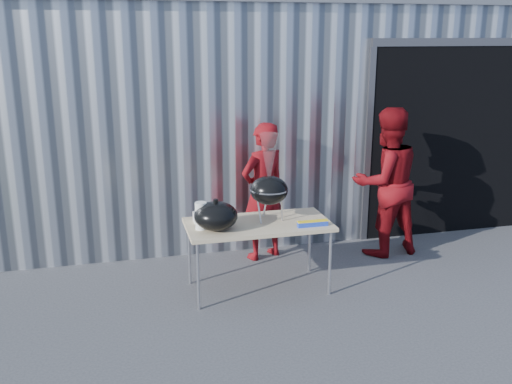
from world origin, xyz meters
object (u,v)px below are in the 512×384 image
object	(u,v)px
person_bystander	(386,182)
kettle_grill	(269,181)
folding_table	(258,226)
person_cook	(263,192)

from	to	relation	value
person_bystander	kettle_grill	bearing A→B (deg)	13.35
folding_table	person_bystander	xyz separation A→B (m)	(1.77, 0.65, 0.20)
person_cook	person_bystander	bearing A→B (deg)	148.48
kettle_grill	person_bystander	distance (m)	1.77
kettle_grill	person_bystander	size ratio (longest dim) A/B	0.51
folding_table	kettle_grill	world-z (taller)	kettle_grill
person_cook	folding_table	bearing A→B (deg)	49.06
kettle_grill	person_bystander	xyz separation A→B (m)	(1.64, 0.60, -0.27)
folding_table	person_cook	size ratio (longest dim) A/B	0.90
kettle_grill	person_bystander	world-z (taller)	person_bystander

